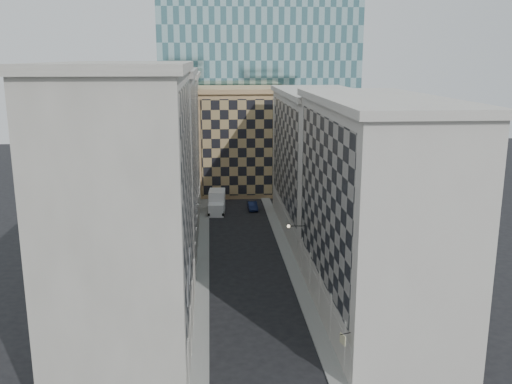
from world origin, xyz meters
TOP-DOWN VIEW (x-y plane):
  - sidewalk_west at (-5.25, 30.00)m, footprint 1.50×100.00m
  - sidewalk_east at (5.25, 30.00)m, footprint 1.50×100.00m
  - bldg_left_a at (-10.88, 11.00)m, footprint 10.80×22.80m
  - bldg_left_b at (-10.88, 33.00)m, footprint 10.80×22.80m
  - bldg_left_c at (-10.88, 55.00)m, footprint 10.80×22.80m
  - bldg_right_a at (10.88, 15.00)m, footprint 10.80×26.80m
  - bldg_right_b at (10.89, 42.00)m, footprint 10.80×28.80m
  - tan_block at (2.00, 67.90)m, footprint 16.80×14.80m
  - church_tower at (0.00, 82.00)m, footprint 7.20×7.20m
  - flagpoles_left at (-5.90, 6.00)m, footprint 0.10×6.33m
  - bracket_lamp at (4.38, 24.00)m, footprint 1.98×0.36m
  - box_truck at (-3.25, 52.88)m, footprint 2.90×6.31m
  - dark_car at (2.46, 53.78)m, footprint 1.63×4.19m
  - shop_sign at (5.41, 3.00)m, footprint 0.88×0.77m

SIDE VIEW (x-z plane):
  - sidewalk_west at x=-5.25m, z-range 0.00..0.15m
  - sidewalk_east at x=5.25m, z-range 0.00..0.15m
  - dark_car at x=2.46m, z-range 0.00..1.36m
  - box_truck at x=-3.25m, z-range -0.22..3.16m
  - shop_sign at x=5.41m, z-range 3.40..4.27m
  - bracket_lamp at x=4.38m, z-range 6.02..6.38m
  - flagpoles_left at x=-5.90m, z-range 6.83..9.17m
  - tan_block at x=2.00m, z-range 0.04..18.84m
  - bldg_right_b at x=10.89m, z-range 0.00..19.70m
  - bldg_right_a at x=10.88m, z-range -0.03..20.67m
  - bldg_left_c at x=-10.88m, z-range -0.02..21.68m
  - bldg_left_b at x=-10.88m, z-range -0.03..22.67m
  - bldg_left_a at x=-10.88m, z-range -0.03..23.67m
  - church_tower at x=0.00m, z-range 1.20..52.70m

